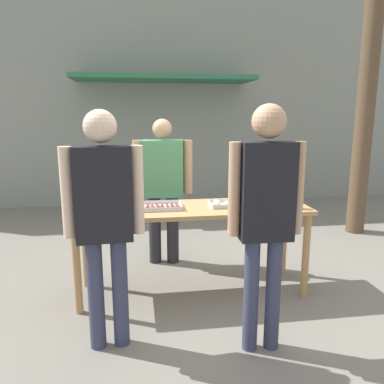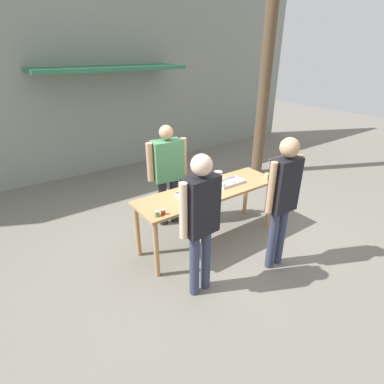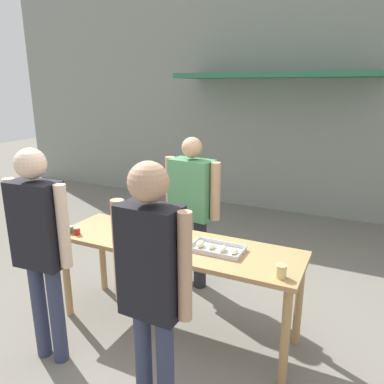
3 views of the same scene
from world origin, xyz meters
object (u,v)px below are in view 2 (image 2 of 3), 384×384
Objects in this scene: food_tray_sausages at (192,194)px; utility_pole at (269,41)px; person_server_behind_table at (167,168)px; condiment_jar_mustard at (157,214)px; person_customer_holding_hotdog at (201,215)px; beer_cup at (267,176)px; condiment_jar_ketchup at (163,212)px; person_customer_with_cup at (283,193)px; food_tray_buns at (229,182)px.

food_tray_sausages is 4.01m from utility_pole.
food_tray_sausages is 0.24× the size of person_server_behind_table.
person_customer_holding_hotdog reaches higher than condiment_jar_mustard.
utility_pole reaches higher than person_server_behind_table.
beer_cup is (2.01, 0.01, 0.02)m from condiment_jar_mustard.
person_server_behind_table reaches higher than beer_cup.
utility_pole is at bearing 21.83° from person_server_behind_table.
person_server_behind_table is (-1.22, 1.04, 0.08)m from beer_cup.
beer_cup is at bearing -33.18° from person_server_behind_table.
condiment_jar_ketchup is (-0.61, -0.24, 0.02)m from food_tray_sausages.
person_customer_with_cup is at bearing -30.75° from condiment_jar_ketchup.
condiment_jar_mustard and condiment_jar_ketchup have the same top height.
food_tray_sausages is at bearing 20.95° from condiment_jar_ketchup.
utility_pole reaches higher than condiment_jar_mustard.
food_tray_sausages is 0.91× the size of food_tray_buns.
beer_cup is at bearing -134.13° from utility_pole.
condiment_jar_mustard is 0.09m from condiment_jar_ketchup.
beer_cup is (0.60, -0.22, 0.03)m from food_tray_buns.
utility_pole is at bearing 26.43° from condiment_jar_ketchup.
food_tray_buns is 0.25× the size of person_customer_holding_hotdog.
condiment_jar_ketchup is at bearing -159.05° from food_tray_sausages.
beer_cup is at bearing -9.61° from food_tray_sausages.
condiment_jar_mustard is 1.61m from person_customer_with_cup.
condiment_jar_ketchup is 4.58m from utility_pole.
food_tray_sausages is at bearing -123.19° from person_customer_holding_hotdog.
utility_pole is at bearing -149.63° from person_customer_holding_hotdog.
condiment_jar_mustard is 4.65m from utility_pole.
food_tray_sausages is 0.22× the size of person_customer_with_cup.
food_tray_buns is 0.26× the size of person_server_behind_table.
person_server_behind_table is at bearing 127.17° from food_tray_buns.
person_customer_holding_hotdog is at bearing -7.93° from person_customer_with_cup.
food_tray_buns reaches higher than food_tray_sausages.
person_server_behind_table is 1.93m from person_customer_with_cup.
utility_pole reaches higher than food_tray_sausages.
person_customer_holding_hotdog is at bearing -101.24° from person_server_behind_table.
food_tray_sausages is 0.95m from person_customer_holding_hotdog.
food_tray_sausages is at bearing 170.39° from beer_cup.
person_server_behind_table is (0.70, 1.05, 0.10)m from condiment_jar_ketchup.
condiment_jar_ketchup is 0.69× the size of beer_cup.
utility_pole is (2.38, 2.61, 1.79)m from person_customer_with_cup.
beer_cup is 0.05× the size of person_customer_with_cup.
person_customer_with_cup is 3.97m from utility_pole.
person_customer_holding_hotdog reaches higher than condiment_jar_ketchup.
food_tray_buns is at bearing -45.69° from person_server_behind_table.
condiment_jar_mustard is 0.01× the size of utility_pole.
food_tray_buns is 0.25× the size of person_customer_with_cup.
person_customer_holding_hotdog is (-0.54, -1.63, 0.08)m from person_server_behind_table.
person_customer_with_cup is (0.69, -1.01, 0.23)m from food_tray_sausages.
food_tray_buns is 1.34m from condiment_jar_ketchup.
beer_cup is (1.92, 0.01, 0.02)m from condiment_jar_ketchup.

